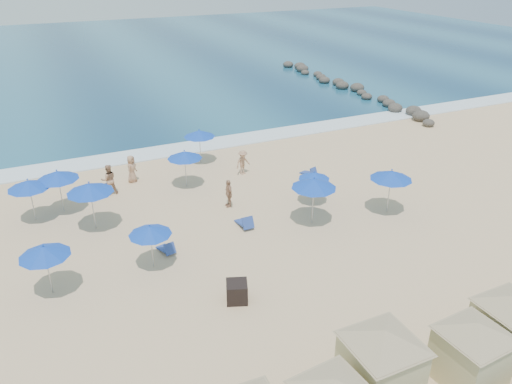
% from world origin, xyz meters
% --- Properties ---
extents(ground, '(160.00, 160.00, 0.00)m').
position_xyz_m(ground, '(0.00, 0.00, 0.00)').
color(ground, '#D6B388').
rests_on(ground, ground).
extents(ocean, '(160.00, 80.00, 0.06)m').
position_xyz_m(ocean, '(0.00, 55.00, 0.03)').
color(ocean, navy).
rests_on(ocean, ground).
extents(surf_line, '(160.00, 2.50, 0.08)m').
position_xyz_m(surf_line, '(0.00, 15.50, 0.04)').
color(surf_line, white).
rests_on(surf_line, ground).
extents(rock_jetty, '(2.56, 26.66, 0.96)m').
position_xyz_m(rock_jetty, '(24.01, 24.90, 0.36)').
color(rock_jetty, '#312C29').
rests_on(rock_jetty, ground).
extents(trash_bin, '(1.13, 1.13, 0.88)m').
position_xyz_m(trash_bin, '(-0.25, -2.66, 0.44)').
color(trash_bin, black).
rests_on(trash_bin, ground).
extents(cabana_2, '(4.68, 4.68, 2.94)m').
position_xyz_m(cabana_2, '(2.10, -9.14, 1.68)').
color(cabana_2, '#CBBF8B').
rests_on(cabana_2, ground).
extents(cabana_3, '(4.31, 4.31, 2.71)m').
position_xyz_m(cabana_3, '(5.24, -9.95, 1.55)').
color(cabana_3, '#CBBF8B').
rests_on(cabana_3, ground).
extents(cabana_4, '(4.45, 4.45, 2.79)m').
position_xyz_m(cabana_4, '(7.50, -9.53, 1.60)').
color(cabana_4, '#CBBF8B').
rests_on(cabana_4, ground).
extents(umbrella_2, '(2.21, 2.21, 2.51)m').
position_xyz_m(umbrella_2, '(-7.59, 8.38, 2.18)').
color(umbrella_2, '#A5A8AD').
rests_on(umbrella_2, ground).
extents(umbrella_3, '(2.14, 2.14, 2.44)m').
position_xyz_m(umbrella_3, '(-7.30, 1.17, 2.11)').
color(umbrella_3, '#A5A8AD').
rests_on(umbrella_3, ground).
extents(umbrella_4, '(2.28, 2.28, 2.60)m').
position_xyz_m(umbrella_4, '(-6.09, 8.80, 2.25)').
color(umbrella_4, '#A5A8AD').
rests_on(umbrella_4, ground).
extents(umbrella_5, '(2.41, 2.41, 2.74)m').
position_xyz_m(umbrella_5, '(-4.73, 6.12, 2.37)').
color(umbrella_5, '#A5A8AD').
rests_on(umbrella_5, ground).
extents(umbrella_6, '(1.98, 1.98, 2.26)m').
position_xyz_m(umbrella_6, '(-2.84, 1.28, 1.96)').
color(umbrella_6, '#A5A8AD').
rests_on(umbrella_6, ground).
extents(umbrella_7, '(2.14, 2.14, 2.43)m').
position_xyz_m(umbrella_7, '(1.27, 9.14, 2.11)').
color(umbrella_7, '#A5A8AD').
rests_on(umbrella_7, ground).
extents(umbrella_8, '(2.40, 2.40, 2.73)m').
position_xyz_m(umbrella_8, '(6.04, 1.79, 2.37)').
color(umbrella_8, '#A5A8AD').
rests_on(umbrella_8, ground).
extents(umbrella_9, '(2.14, 2.14, 2.44)m').
position_xyz_m(umbrella_9, '(3.37, 12.50, 2.11)').
color(umbrella_9, '#A5A8AD').
rests_on(umbrella_9, ground).
extents(umbrella_10, '(1.80, 1.80, 2.05)m').
position_xyz_m(umbrella_10, '(7.26, 3.77, 1.78)').
color(umbrella_10, '#A5A8AD').
rests_on(umbrella_10, ground).
extents(umbrella_11, '(2.32, 2.32, 2.64)m').
position_xyz_m(umbrella_11, '(10.53, 1.09, 2.29)').
color(umbrella_11, '#A5A8AD').
rests_on(umbrella_11, ground).
extents(beach_chair_2, '(0.94, 1.34, 0.67)m').
position_xyz_m(beach_chair_2, '(-3.72, 10.38, 0.23)').
color(beach_chair_2, '#274192').
rests_on(beach_chair_2, ground).
extents(beach_chair_3, '(0.79, 1.29, 0.66)m').
position_xyz_m(beach_chair_3, '(-1.93, 2.18, 0.23)').
color(beach_chair_3, '#274192').
rests_on(beach_chair_3, ground).
extents(beach_chair_4, '(0.63, 1.38, 0.75)m').
position_xyz_m(beach_chair_4, '(2.56, 2.88, 0.26)').
color(beach_chair_4, '#274192').
rests_on(beach_chair_4, ground).
extents(beach_chair_5, '(0.86, 1.28, 0.65)m').
position_xyz_m(beach_chair_5, '(9.14, 7.30, 0.22)').
color(beach_chair_5, '#274192').
rests_on(beach_chair_5, ground).
extents(beachgoer_0, '(0.92, 0.72, 1.90)m').
position_xyz_m(beachgoer_0, '(-3.26, 10.03, 0.95)').
color(beachgoer_0, tan).
rests_on(beachgoer_0, ground).
extents(beachgoer_1, '(0.47, 0.99, 1.65)m').
position_xyz_m(beachgoer_1, '(2.67, 5.51, 0.83)').
color(beachgoer_1, tan).
rests_on(beachgoer_1, ground).
extents(beachgoer_2, '(1.20, 0.88, 1.65)m').
position_xyz_m(beachgoer_2, '(5.26, 9.41, 0.83)').
color(beachgoer_2, tan).
rests_on(beachgoer_2, ground).
extents(beachgoer_3, '(0.98, 1.03, 1.77)m').
position_xyz_m(beachgoer_3, '(-1.64, 11.24, 0.89)').
color(beachgoer_3, tan).
rests_on(beachgoer_3, ground).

